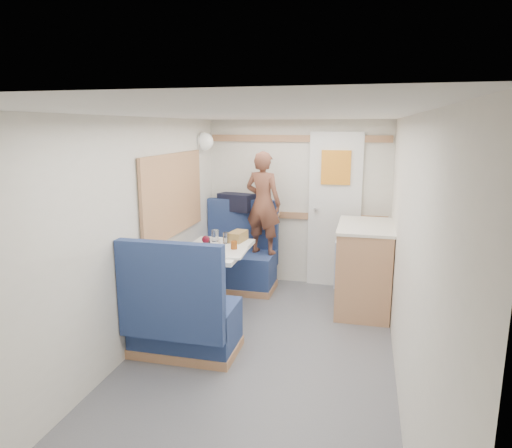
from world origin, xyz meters
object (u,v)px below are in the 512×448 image
(dinette_table, at_px, (215,263))
(tumbler_mid, at_px, (215,236))
(tumbler_right, at_px, (226,238))
(pepper_grinder, at_px, (208,243))
(wine_glass, at_px, (206,240))
(salt_grinder, at_px, (220,242))
(galley_counter, at_px, (363,267))
(bread_loaf, at_px, (238,236))
(dome_light, at_px, (205,141))
(tray, at_px, (230,253))
(orange_fruit, at_px, (218,250))
(bench_far, at_px, (238,264))
(tumbler_left, at_px, (187,252))
(person, at_px, (263,203))
(bench_near, at_px, (183,322))
(duffel_bag, at_px, (237,202))
(beer_glass, at_px, (234,246))
(cheese_block, at_px, (206,249))

(dinette_table, height_order, tumbler_mid, tumbler_mid)
(tumbler_right, height_order, pepper_grinder, tumbler_right)
(dinette_table, relative_size, wine_glass, 5.48)
(wine_glass, height_order, salt_grinder, wine_glass)
(galley_counter, bearing_deg, bread_loaf, -170.48)
(dome_light, relative_size, bread_loaf, 0.79)
(tray, bearing_deg, orange_fruit, -145.54)
(bench_far, bearing_deg, tumbler_left, -96.71)
(person, bearing_deg, bench_far, 16.96)
(person, xyz_separation_m, tumbler_mid, (-0.39, -0.61, -0.27))
(bench_near, relative_size, bread_loaf, 4.12)
(bench_far, xyz_separation_m, duffel_bag, (-0.09, 0.26, 0.71))
(bench_near, bearing_deg, duffel_bag, 92.59)
(tumbler_mid, xyz_separation_m, beer_glass, (0.31, -0.33, -0.01))
(dome_light, distance_m, wine_glass, 1.42)
(tray, height_order, tumbler_right, tumbler_right)
(galley_counter, height_order, wine_glass, galley_counter)
(dome_light, relative_size, wine_glass, 1.19)
(pepper_grinder, bearing_deg, cheese_block, -77.11)
(tray, relative_size, orange_fruit, 5.47)
(dinette_table, bearing_deg, bench_near, -90.00)
(orange_fruit, relative_size, tumbler_left, 0.66)
(dome_light, distance_m, tumbler_mid, 1.17)
(galley_counter, bearing_deg, wine_glass, -154.09)
(cheese_block, distance_m, tumbler_right, 0.41)
(cheese_block, distance_m, pepper_grinder, 0.19)
(dinette_table, distance_m, dome_light, 1.51)
(bench_near, relative_size, salt_grinder, 11.11)
(tray, height_order, bread_loaf, bread_loaf)
(person, height_order, wine_glass, person)
(bench_far, distance_m, tray, 1.15)
(bench_near, xyz_separation_m, tumbler_right, (0.05, 1.09, 0.48))
(galley_counter, relative_size, beer_glass, 9.24)
(galley_counter, height_order, duffel_bag, duffel_bag)
(dome_light, distance_m, galley_counter, 2.28)
(galley_counter, height_order, tumbler_left, galley_counter)
(bench_near, height_order, cheese_block, bench_near)
(pepper_grinder, height_order, bread_loaf, bread_loaf)
(bench_far, xyz_separation_m, pepper_grinder, (-0.07, -0.86, 0.47))
(dome_light, xyz_separation_m, tumbler_right, (0.44, -0.63, -0.97))
(wine_glass, bearing_deg, dinette_table, 80.99)
(galley_counter, xyz_separation_m, tumbler_mid, (-1.55, -0.28, 0.32))
(bench_near, relative_size, orange_fruit, 15.82)
(dinette_table, distance_m, bench_far, 0.90)
(cheese_block, bearing_deg, galley_counter, 26.01)
(galley_counter, bearing_deg, orange_fruit, -149.48)
(bench_far, relative_size, wine_glass, 6.25)
(bench_near, distance_m, tray, 0.84)
(bench_near, distance_m, galley_counter, 2.04)
(dinette_table, distance_m, tumbler_left, 0.45)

